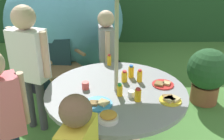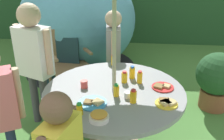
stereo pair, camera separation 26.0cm
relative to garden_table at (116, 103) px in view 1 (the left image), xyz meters
The scene contains 19 objects.
garden_table is the anchor object (origin of this frame).
wooden_chair 1.31m from the garden_table, 124.24° to the left, with size 0.66×0.65×0.94m.
dome_tent 2.18m from the garden_table, 110.74° to the left, with size 2.04×2.04×1.67m.
potted_plant 1.53m from the garden_table, 36.80° to the left, with size 0.54×0.54×0.75m.
child_in_grey_shirt 1.04m from the garden_table, 95.56° to the left, with size 0.21×0.42×1.23m.
child_in_white_shirt 1.03m from the garden_table, 157.34° to the left, with size 0.45×0.33×1.42m.
snack_bowl 0.52m from the garden_table, 98.85° to the right, with size 0.16×0.16×0.08m.
plate_mid_right 0.49m from the garden_table, 11.68° to the left, with size 0.21×0.21×0.03m.
plate_center_back 0.33m from the garden_table, 122.86° to the right, with size 0.25×0.25×0.03m.
plate_mid_left 0.53m from the garden_table, 22.71° to the right, with size 0.20×0.20×0.03m.
juice_bottle_near_left 0.38m from the garden_table, 59.92° to the left, with size 0.06×0.06×0.13m.
juice_bottle_near_right 0.33m from the garden_table, 45.96° to the right, with size 0.06×0.06×0.12m.
juice_bottle_far_left 0.52m from the garden_table, 119.82° to the right, with size 0.05×0.05×0.11m.
juice_bottle_far_right 0.36m from the garden_table, 36.49° to the left, with size 0.05×0.05×0.13m.
juice_bottle_center_front 0.63m from the garden_table, 96.00° to the left, with size 0.05×0.05×0.13m.
juice_bottle_front_edge 0.23m from the garden_table, 73.62° to the right, with size 0.05×0.05×0.12m.
juice_bottle_back_edge 0.28m from the garden_table, 63.83° to the left, with size 0.06×0.06×0.12m.
cup_near 0.25m from the garden_table, 41.79° to the right, with size 0.06×0.06×0.06m, color white.
cup_far 0.34m from the garden_table, behind, with size 0.07×0.07×0.07m, color #E04C47.
Camera 1 is at (-0.07, -2.17, 1.92)m, focal length 42.38 mm.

